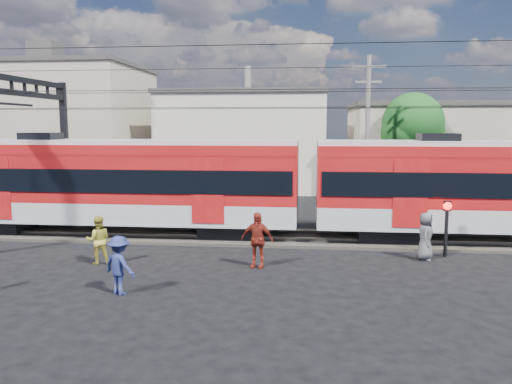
% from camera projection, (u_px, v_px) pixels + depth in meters
% --- Properties ---
extents(ground, '(120.00, 120.00, 0.00)m').
position_uv_depth(ground, '(201.00, 303.00, 13.52)').
color(ground, black).
rests_on(ground, ground).
extents(track_bed, '(70.00, 3.40, 0.12)m').
position_uv_depth(track_bed, '(241.00, 236.00, 21.40)').
color(track_bed, '#2D2823').
rests_on(track_bed, ground).
extents(rail_near, '(70.00, 0.12, 0.12)m').
position_uv_depth(rail_near, '(238.00, 237.00, 20.64)').
color(rail_near, '#59544C').
rests_on(rail_near, track_bed).
extents(rail_far, '(70.00, 0.12, 0.12)m').
position_uv_depth(rail_far, '(243.00, 230.00, 22.12)').
color(rail_far, '#59544C').
rests_on(rail_far, track_bed).
extents(commuter_train, '(50.30, 3.08, 4.17)m').
position_uv_depth(commuter_train, '(118.00, 181.00, 21.65)').
color(commuter_train, black).
rests_on(commuter_train, ground).
extents(catenary, '(70.00, 9.30, 7.52)m').
position_uv_depth(catenary, '(43.00, 117.00, 21.62)').
color(catenary, black).
rests_on(catenary, ground).
extents(building_west, '(14.28, 10.20, 9.30)m').
position_uv_depth(building_west, '(50.00, 127.00, 38.32)').
color(building_west, tan).
rests_on(building_west, ground).
extents(building_midwest, '(12.24, 12.24, 7.30)m').
position_uv_depth(building_midwest, '(248.00, 140.00, 39.86)').
color(building_midwest, beige).
rests_on(building_midwest, ground).
extents(building_mideast, '(16.32, 10.20, 6.30)m').
position_uv_depth(building_mideast, '(467.00, 148.00, 35.31)').
color(building_mideast, tan).
rests_on(building_mideast, ground).
extents(utility_pole_mid, '(1.80, 0.24, 8.50)m').
position_uv_depth(utility_pole_mid, '(367.00, 130.00, 27.08)').
color(utility_pole_mid, slate).
rests_on(utility_pole_mid, ground).
extents(tree_near, '(3.82, 3.64, 6.72)m').
position_uv_depth(tree_near, '(415.00, 127.00, 29.78)').
color(tree_near, '#382619').
rests_on(tree_near, ground).
extents(pedestrian_b, '(1.00, 0.90, 1.69)m').
position_uv_depth(pedestrian_b, '(98.00, 240.00, 17.28)').
color(pedestrian_b, gold).
rests_on(pedestrian_b, ground).
extents(pedestrian_c, '(1.26, 1.06, 1.69)m').
position_uv_depth(pedestrian_c, '(120.00, 265.00, 14.17)').
color(pedestrian_c, navy).
rests_on(pedestrian_c, ground).
extents(pedestrian_d, '(1.17, 0.62, 1.90)m').
position_uv_depth(pedestrian_d, '(257.00, 240.00, 16.83)').
color(pedestrian_d, maroon).
rests_on(pedestrian_d, ground).
extents(pedestrian_e, '(0.72, 0.95, 1.73)m').
position_uv_depth(pedestrian_e, '(425.00, 236.00, 17.79)').
color(pedestrian_e, '#4C4C51').
rests_on(pedestrian_e, ground).
extents(crossing_signal, '(0.30, 0.30, 2.07)m').
position_uv_depth(crossing_signal, '(447.00, 218.00, 18.14)').
color(crossing_signal, black).
rests_on(crossing_signal, ground).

